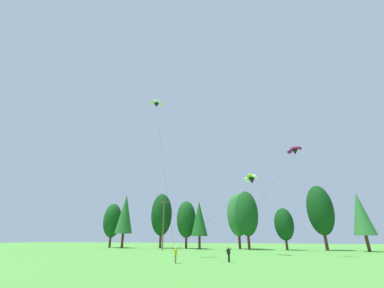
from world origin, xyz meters
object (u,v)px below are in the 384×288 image
(utility_pole, at_px, (163,223))
(kite_flyer_near, at_px, (176,254))
(kite_flyer_mid, at_px, (229,253))
(parafoil_kite_far_lime_white, at_px, (251,178))
(parafoil_kite_high_white, at_px, (157,104))
(parafoil_kite_mid_magenta, at_px, (295,150))

(utility_pole, xyz_separation_m, kite_flyer_near, (11.78, -25.34, -4.71))
(kite_flyer_mid, bearing_deg, parafoil_kite_far_lime_white, 76.56)
(kite_flyer_mid, distance_m, parafoil_kite_high_white, 26.92)
(kite_flyer_mid, height_order, parafoil_kite_mid_magenta, parafoil_kite_mid_magenta)
(utility_pole, bearing_deg, parafoil_kite_mid_magenta, -21.91)
(kite_flyer_near, height_order, parafoil_kite_mid_magenta, parafoil_kite_mid_magenta)
(kite_flyer_mid, bearing_deg, utility_pole, 127.60)
(kite_flyer_near, distance_m, parafoil_kite_far_lime_white, 21.15)
(kite_flyer_near, bearing_deg, parafoil_kite_mid_magenta, 40.93)
(parafoil_kite_high_white, bearing_deg, parafoil_kite_mid_magenta, 18.88)
(parafoil_kite_high_white, height_order, parafoil_kite_far_lime_white, parafoil_kite_high_white)
(parafoil_kite_high_white, distance_m, parafoil_kite_mid_magenta, 25.30)
(parafoil_kite_high_white, height_order, parafoil_kite_mid_magenta, parafoil_kite_high_white)
(parafoil_kite_mid_magenta, distance_m, parafoil_kite_far_lime_white, 8.79)
(kite_flyer_mid, bearing_deg, parafoil_kite_high_white, 163.62)
(utility_pole, relative_size, parafoil_kite_far_lime_white, 0.63)
(utility_pole, distance_m, parafoil_kite_far_lime_white, 23.60)
(kite_flyer_near, xyz_separation_m, parafoil_kite_high_white, (-6.38, 6.34, 23.88))
(kite_flyer_mid, xyz_separation_m, parafoil_kite_high_white, (-11.94, 3.51, 23.87))
(kite_flyer_near, xyz_separation_m, parafoil_kite_mid_magenta, (16.23, 14.07, 15.59))
(kite_flyer_near, xyz_separation_m, kite_flyer_mid, (5.56, 2.83, 0.01))
(kite_flyer_near, bearing_deg, parafoil_kite_high_white, 135.19)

